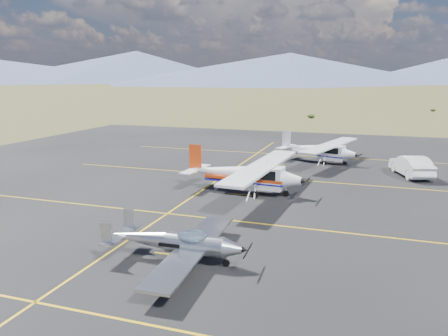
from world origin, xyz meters
The scene contains 6 objects.
ground centered at (0.00, 0.00, 0.00)m, with size 1600.00×1600.00×0.00m, color #383D1C.
apron centered at (0.00, 7.00, 0.00)m, with size 72.00×72.00×0.02m, color black.
aircraft_low_wing centered at (-2.48, -4.03, 0.89)m, with size 6.11×8.53×1.85m.
aircraft_cessna centered at (-2.93, 8.15, 1.41)m, with size 7.56×12.60×3.18m.
aircraft_plain centered at (0.72, 20.84, 1.25)m, with size 7.39×11.04×2.81m.
sedan centered at (8.58, 17.41, 0.87)m, with size 1.82×5.23×1.72m, color silver.
Camera 1 is at (5.14, -20.58, 8.10)m, focal length 35.00 mm.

